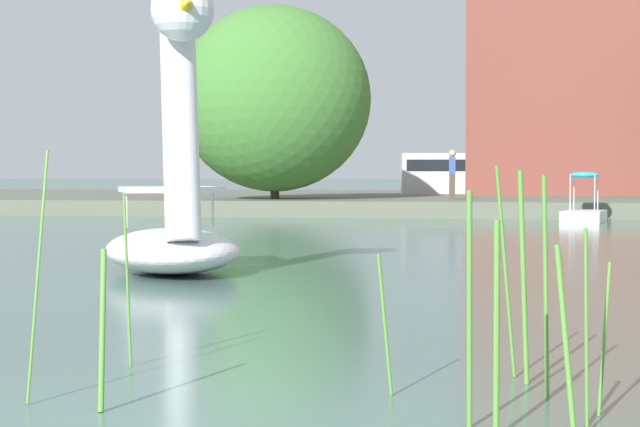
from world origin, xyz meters
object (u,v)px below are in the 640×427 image
at_px(parked_van, 456,172).
at_px(swan_boat, 174,205).
at_px(person_on_path, 452,172).
at_px(pedal_boat_cyan, 584,209).
at_px(tree_willow_overhanging, 275,99).

bearing_deg(parked_van, swan_boat, -93.71).
relative_size(person_on_path, parked_van, 0.33).
relative_size(swan_boat, pedal_boat_cyan, 1.71).
distance_m(swan_boat, pedal_boat_cyan, 18.90).
bearing_deg(pedal_boat_cyan, person_on_path, 128.95).
bearing_deg(person_on_path, swan_boat, -96.61).
distance_m(swan_boat, tree_willow_overhanging, 22.75).
height_order(pedal_boat_cyan, person_on_path, person_on_path).
relative_size(swan_boat, parked_van, 0.77).
height_order(swan_boat, pedal_boat_cyan, swan_boat).
xyz_separation_m(tree_willow_overhanging, person_on_path, (6.25, 0.52, -2.62)).
xyz_separation_m(pedal_boat_cyan, tree_willow_overhanging, (-10.42, 4.63, 3.71)).
height_order(swan_boat, parked_van, swan_boat).
relative_size(swan_boat, person_on_path, 2.31).
bearing_deg(person_on_path, parked_van, 92.34).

